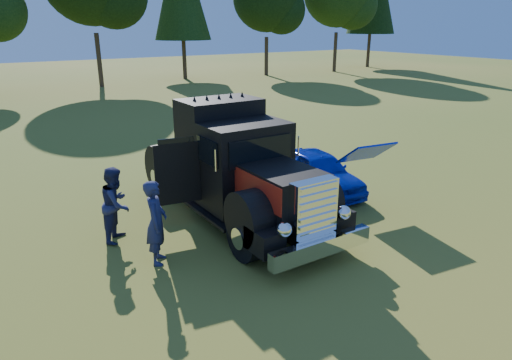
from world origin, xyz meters
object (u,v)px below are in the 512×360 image
Objects in this scene: diamond_t_truck at (237,171)px; spectator_far at (116,204)px; spectator_near at (156,222)px; hotrod_coupe at (318,171)px.

diamond_t_truck is 4.02× the size of spectator_far.
hotrod_coupe is at bearing -46.84° from spectator_near.
hotrod_coupe is 2.31× the size of spectator_far.
diamond_t_truck is at bearing -38.74° from spectator_near.
spectator_near is 1.59m from spectator_far.
diamond_t_truck reaches higher than hotrod_coupe.
diamond_t_truck is 3.06m from spectator_far.
hotrod_coupe is 6.12m from spectator_far.
spectator_near is (-2.64, -1.13, -0.36)m from diamond_t_truck.
hotrod_coupe is (3.11, 0.42, -0.66)m from diamond_t_truck.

